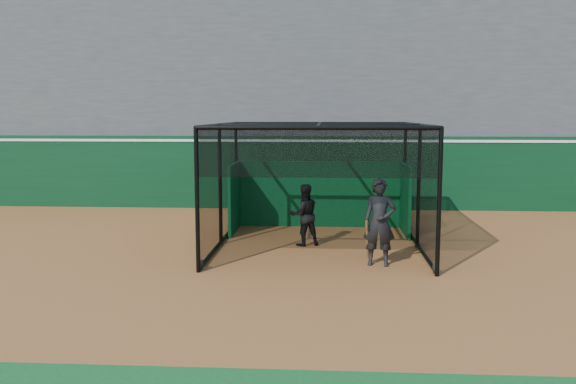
{
  "coord_description": "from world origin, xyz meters",
  "views": [
    {
      "loc": [
        1.29,
        -12.43,
        3.26
      ],
      "look_at": [
        0.38,
        2.0,
        1.4
      ],
      "focal_mm": 38.0,
      "sensor_mm": 36.0,
      "label": 1
    }
  ],
  "objects": [
    {
      "name": "on_deck_player",
      "position": [
        2.44,
        0.56,
        0.94
      ],
      "size": [
        0.74,
        0.53,
        1.89
      ],
      "color": "black",
      "rests_on": "ground"
    },
    {
      "name": "ground",
      "position": [
        0.0,
        0.0,
        0.0
      ],
      "size": [
        120.0,
        120.0,
        0.0
      ],
      "primitive_type": "plane",
      "color": "#99582C",
      "rests_on": "ground"
    },
    {
      "name": "grandstand",
      "position": [
        0.0,
        12.27,
        4.48
      ],
      "size": [
        50.0,
        7.85,
        8.95
      ],
      "color": "#4C4C4F",
      "rests_on": "ground"
    },
    {
      "name": "batter",
      "position": [
        0.75,
        2.49,
        0.77
      ],
      "size": [
        0.91,
        0.81,
        1.54
      ],
      "primitive_type": "imported",
      "rotation": [
        0.0,
        0.0,
        3.51
      ],
      "color": "black",
      "rests_on": "ground"
    },
    {
      "name": "batting_cage",
      "position": [
        1.1,
        2.47,
        1.49
      ],
      "size": [
        4.97,
        5.54,
        2.98
      ],
      "color": "black",
      "rests_on": "ground"
    },
    {
      "name": "outfield_wall",
      "position": [
        0.0,
        8.5,
        1.29
      ],
      "size": [
        50.0,
        0.5,
        2.5
      ],
      "color": "#093218",
      "rests_on": "ground"
    }
  ]
}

